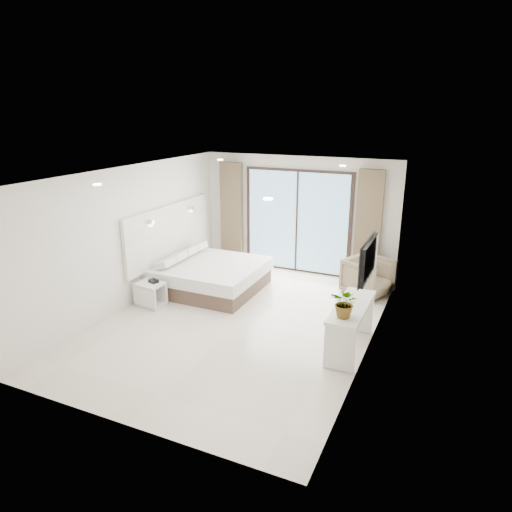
{
  "coord_description": "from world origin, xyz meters",
  "views": [
    {
      "loc": [
        3.36,
        -6.71,
        3.69
      ],
      "look_at": [
        0.15,
        0.4,
        1.17
      ],
      "focal_mm": 32.0,
      "sensor_mm": 36.0,
      "label": 1
    }
  ],
  "objects_px": {
    "bed": "(210,276)",
    "console_desk": "(351,318)",
    "armchair": "(368,275)",
    "nightstand": "(151,294)"
  },
  "relations": [
    {
      "from": "bed",
      "to": "console_desk",
      "type": "distance_m",
      "value": 3.58
    },
    {
      "from": "armchair",
      "to": "nightstand",
      "type": "bearing_deg",
      "value": 144.78
    },
    {
      "from": "nightstand",
      "to": "armchair",
      "type": "height_order",
      "value": "armchair"
    },
    {
      "from": "nightstand",
      "to": "console_desk",
      "type": "xyz_separation_m",
      "value": [
        3.96,
        -0.11,
        0.32
      ]
    },
    {
      "from": "bed",
      "to": "console_desk",
      "type": "bearing_deg",
      "value": -22.03
    },
    {
      "from": "bed",
      "to": "armchair",
      "type": "distance_m",
      "value": 3.31
    },
    {
      "from": "nightstand",
      "to": "armchair",
      "type": "xyz_separation_m",
      "value": [
        3.77,
        2.32,
        0.19
      ]
    },
    {
      "from": "console_desk",
      "to": "armchair",
      "type": "bearing_deg",
      "value": 94.48
    },
    {
      "from": "console_desk",
      "to": "nightstand",
      "type": "bearing_deg",
      "value": 178.41
    },
    {
      "from": "bed",
      "to": "armchair",
      "type": "height_order",
      "value": "armchair"
    }
  ]
}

